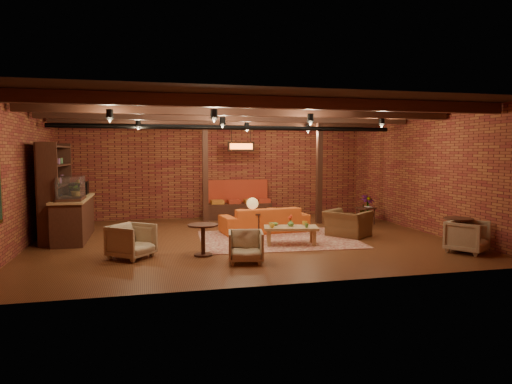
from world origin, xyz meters
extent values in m
plane|color=#401C10|center=(0.00, 0.00, 0.00)|extent=(10.00, 10.00, 0.00)
cube|color=black|center=(0.00, 0.00, 3.20)|extent=(10.00, 8.00, 0.02)
cube|color=maroon|center=(0.00, 4.00, 1.60)|extent=(10.00, 0.02, 3.20)
cube|color=maroon|center=(0.00, -4.00, 1.60)|extent=(10.00, 0.02, 3.20)
cube|color=maroon|center=(-5.00, 0.00, 1.60)|extent=(0.02, 8.00, 3.20)
cube|color=maroon|center=(5.00, 0.00, 1.60)|extent=(0.02, 8.00, 3.20)
cylinder|color=black|center=(0.00, 1.60, 2.85)|extent=(9.60, 0.12, 0.12)
cube|color=black|center=(-0.60, 2.60, 1.60)|extent=(0.16, 0.16, 3.20)
cube|color=black|center=(2.80, 2.00, 1.60)|extent=(0.16, 0.16, 3.20)
imported|color=#337F33|center=(-4.00, 1.20, 1.22)|extent=(0.35, 0.39, 0.30)
cube|color=#E25416|center=(0.60, 3.10, 2.35)|extent=(0.86, 0.06, 0.30)
cube|color=maroon|center=(0.83, -0.24, 0.01)|extent=(3.99, 3.15, 0.01)
imported|color=#CB521C|center=(0.77, 0.86, 0.34)|extent=(2.43, 1.15, 0.69)
cube|color=#A0764A|center=(0.95, -0.94, 0.40)|extent=(1.36, 0.88, 0.06)
cube|color=#A0764A|center=(0.39, -1.04, 0.19)|extent=(0.08, 0.08, 0.37)
cube|color=#A0764A|center=(1.41, -1.27, 0.19)|extent=(0.08, 0.08, 0.37)
cube|color=#A0764A|center=(0.49, -0.61, 0.19)|extent=(0.08, 0.08, 0.37)
cube|color=#A0764A|center=(1.51, -0.84, 0.19)|extent=(0.08, 0.08, 0.37)
imported|color=gold|center=(0.48, -0.99, 0.48)|extent=(0.15, 0.15, 0.10)
imported|color=#598E40|center=(1.26, -1.17, 0.48)|extent=(0.12, 0.12, 0.09)
imported|color=gold|center=(1.34, -0.82, 0.48)|extent=(0.15, 0.15, 0.10)
imported|color=#598E40|center=(0.60, -0.66, 0.46)|extent=(0.26, 0.26, 0.05)
imported|color=#598E40|center=(0.96, -0.89, 0.49)|extent=(0.14, 0.14, 0.12)
sphere|color=red|center=(0.96, -0.89, 0.63)|extent=(0.10, 0.10, 0.10)
cube|color=black|center=(0.39, 0.62, 0.55)|extent=(0.60, 0.60, 0.04)
cylinder|color=black|center=(0.39, 0.62, 0.27)|extent=(0.04, 0.04, 0.53)
cylinder|color=olive|center=(0.39, 0.62, 0.59)|extent=(0.16, 0.16, 0.02)
cylinder|color=olive|center=(0.39, 0.62, 0.67)|extent=(0.04, 0.04, 0.22)
sphere|color=gold|center=(0.39, 0.62, 0.82)|extent=(0.31, 0.31, 0.31)
cylinder|color=black|center=(-1.19, -1.59, 0.65)|extent=(0.64, 0.64, 0.04)
cylinder|color=black|center=(-1.19, -1.59, 0.33)|extent=(0.09, 0.09, 0.62)
cylinder|color=black|center=(-1.19, -1.59, 0.02)|extent=(0.38, 0.38, 0.04)
imported|color=beige|center=(-2.64, -1.48, 0.39)|extent=(1.03, 1.03, 0.78)
imported|color=beige|center=(-0.44, -2.36, 0.35)|extent=(0.77, 0.74, 0.69)
imported|color=brown|center=(2.70, -0.27, 0.45)|extent=(1.15, 1.22, 0.90)
cube|color=black|center=(4.10, 1.47, 0.49)|extent=(0.58, 0.58, 0.04)
cylinder|color=black|center=(4.10, 1.47, 0.23)|extent=(0.04, 0.04, 0.47)
imported|color=black|center=(4.10, 1.47, 0.52)|extent=(0.24, 0.27, 0.02)
cylinder|color=black|center=(4.40, -2.34, 0.69)|extent=(0.61, 0.61, 0.04)
cylinder|color=black|center=(4.40, -2.34, 0.35)|extent=(0.10, 0.10, 0.67)
cylinder|color=black|center=(4.40, -2.34, 0.02)|extent=(0.37, 0.37, 0.04)
imported|color=beige|center=(4.40, -2.64, 0.38)|extent=(1.01, 1.00, 0.77)
imported|color=#4C7F4C|center=(4.40, 1.96, 1.24)|extent=(1.76, 1.76, 2.48)
camera|label=1|loc=(-2.33, -11.01, 2.17)|focal=32.00mm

